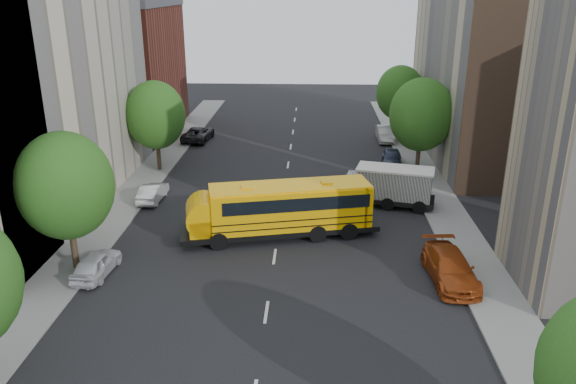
# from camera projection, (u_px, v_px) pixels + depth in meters

# --- Properties ---
(ground) EXTENTS (120.00, 120.00, 0.00)m
(ground) POSITION_uv_depth(u_px,v_px,m) (277.00, 242.00, 34.84)
(ground) COLOR black
(ground) RESTS_ON ground
(sidewalk_left) EXTENTS (3.00, 80.00, 0.12)m
(sidewalk_left) POSITION_uv_depth(u_px,v_px,m) (120.00, 208.00, 39.98)
(sidewalk_left) COLOR slate
(sidewalk_left) RESTS_ON ground
(sidewalk_right) EXTENTS (3.00, 80.00, 0.12)m
(sidewalk_right) POSITION_uv_depth(u_px,v_px,m) (446.00, 214.00, 39.03)
(sidewalk_right) COLOR slate
(sidewalk_right) RESTS_ON ground
(lane_markings) EXTENTS (0.15, 64.00, 0.01)m
(lane_markings) POSITION_uv_depth(u_px,v_px,m) (285.00, 188.00, 44.21)
(lane_markings) COLOR silver
(lane_markings) RESTS_ON ground
(building_left_cream) EXTENTS (10.00, 26.00, 20.00)m
(building_left_cream) POSITION_uv_depth(u_px,v_px,m) (15.00, 64.00, 37.76)
(building_left_cream) COLOR beige
(building_left_cream) RESTS_ON ground
(building_left_redbrick) EXTENTS (10.00, 15.00, 13.00)m
(building_left_redbrick) POSITION_uv_depth(u_px,v_px,m) (124.00, 71.00, 59.59)
(building_left_redbrick) COLOR maroon
(building_left_redbrick) RESTS_ON ground
(building_right_far) EXTENTS (10.00, 22.00, 18.00)m
(building_right_far) POSITION_uv_depth(u_px,v_px,m) (492.00, 57.00, 49.74)
(building_right_far) COLOR #BEAF94
(building_right_far) RESTS_ON ground
(building_right_sidewall) EXTENTS (10.10, 0.30, 18.00)m
(building_right_sidewall) POSITION_uv_depth(u_px,v_px,m) (539.00, 76.00, 39.42)
(building_right_sidewall) COLOR brown
(building_right_sidewall) RESTS_ON ground
(street_tree_1) EXTENTS (5.12, 5.12, 7.90)m
(street_tree_1) POSITION_uv_depth(u_px,v_px,m) (65.00, 186.00, 29.83)
(street_tree_1) COLOR #38281C
(street_tree_1) RESTS_ON ground
(street_tree_2) EXTENTS (4.99, 4.99, 7.71)m
(street_tree_2) POSITION_uv_depth(u_px,v_px,m) (155.00, 115.00, 46.75)
(street_tree_2) COLOR #38281C
(street_tree_2) RESTS_ON ground
(street_tree_4) EXTENTS (5.25, 5.25, 8.10)m
(street_tree_4) POSITION_uv_depth(u_px,v_px,m) (421.00, 115.00, 45.76)
(street_tree_4) COLOR #38281C
(street_tree_4) RESTS_ON ground
(street_tree_5) EXTENTS (4.86, 4.86, 7.51)m
(street_tree_5) POSITION_uv_depth(u_px,v_px,m) (400.00, 93.00, 57.14)
(street_tree_5) COLOR #38281C
(street_tree_5) RESTS_ON ground
(school_bus) EXTENTS (12.69, 5.49, 3.50)m
(school_bus) POSITION_uv_depth(u_px,v_px,m) (277.00, 208.00, 34.96)
(school_bus) COLOR black
(school_bus) RESTS_ON ground
(safari_truck) EXTENTS (7.04, 3.87, 2.86)m
(safari_truck) POSITION_uv_depth(u_px,v_px,m) (388.00, 185.00, 40.18)
(safari_truck) COLOR black
(safari_truck) RESTS_ON ground
(parked_car_0) EXTENTS (1.91, 4.05, 1.34)m
(parked_car_0) POSITION_uv_depth(u_px,v_px,m) (96.00, 264.00, 30.64)
(parked_car_0) COLOR silver
(parked_car_0) RESTS_ON ground
(parked_car_1) EXTENTS (1.50, 3.99, 1.30)m
(parked_car_1) POSITION_uv_depth(u_px,v_px,m) (153.00, 192.00, 41.37)
(parked_car_1) COLOR silver
(parked_car_1) RESTS_ON ground
(parked_car_2) EXTENTS (2.90, 5.46, 1.46)m
(parked_car_2) POSITION_uv_depth(u_px,v_px,m) (198.00, 134.00, 57.49)
(parked_car_2) COLOR black
(parked_car_2) RESTS_ON ground
(parked_car_3) EXTENTS (2.56, 5.54, 1.57)m
(parked_car_3) POSITION_uv_depth(u_px,v_px,m) (450.00, 267.00, 30.02)
(parked_car_3) COLOR #993D13
(parked_car_3) RESTS_ON ground
(parked_car_4) EXTENTS (2.13, 4.40, 1.45)m
(parked_car_4) POSITION_uv_depth(u_px,v_px,m) (392.00, 158.00, 49.37)
(parked_car_4) COLOR #2D344F
(parked_car_4) RESTS_ON ground
(parked_car_5) EXTENTS (1.61, 4.56, 1.50)m
(parked_car_5) POSITION_uv_depth(u_px,v_px,m) (385.00, 134.00, 57.33)
(parked_car_5) COLOR #989893
(parked_car_5) RESTS_ON ground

